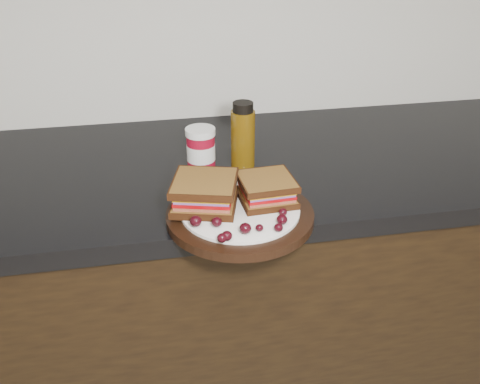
% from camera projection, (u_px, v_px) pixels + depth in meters
% --- Properties ---
extents(base_cabinets, '(3.96, 0.58, 0.86)m').
position_uv_depth(base_cabinets, '(240.00, 315.00, 1.47)').
color(base_cabinets, black).
rests_on(base_cabinets, ground_plane).
extents(countertop, '(3.98, 0.60, 0.04)m').
position_uv_depth(countertop, '(241.00, 169.00, 1.26)').
color(countertop, black).
rests_on(countertop, base_cabinets).
extents(plate, '(0.28, 0.28, 0.02)m').
position_uv_depth(plate, '(240.00, 215.00, 1.01)').
color(plate, black).
rests_on(plate, countertop).
extents(sandwich_left, '(0.15, 0.15, 0.05)m').
position_uv_depth(sandwich_left, '(205.00, 193.00, 1.01)').
color(sandwich_left, brown).
rests_on(sandwich_left, plate).
extents(sandwich_right, '(0.11, 0.11, 0.05)m').
position_uv_depth(sandwich_right, '(267.00, 189.00, 1.03)').
color(sandwich_right, brown).
rests_on(sandwich_right, plate).
extents(grape_0, '(0.02, 0.02, 0.02)m').
position_uv_depth(grape_0, '(196.00, 221.00, 0.95)').
color(grape_0, black).
rests_on(grape_0, plate).
extents(grape_1, '(0.02, 0.02, 0.02)m').
position_uv_depth(grape_1, '(217.00, 222.00, 0.95)').
color(grape_1, black).
rests_on(grape_1, plate).
extents(grape_2, '(0.02, 0.02, 0.02)m').
position_uv_depth(grape_2, '(222.00, 238.00, 0.91)').
color(grape_2, black).
rests_on(grape_2, plate).
extents(grape_3, '(0.02, 0.02, 0.02)m').
position_uv_depth(grape_3, '(227.00, 236.00, 0.91)').
color(grape_3, black).
rests_on(grape_3, plate).
extents(grape_4, '(0.02, 0.02, 0.02)m').
position_uv_depth(grape_4, '(245.00, 228.00, 0.93)').
color(grape_4, black).
rests_on(grape_4, plate).
extents(grape_5, '(0.01, 0.01, 0.01)m').
position_uv_depth(grape_5, '(259.00, 228.00, 0.94)').
color(grape_5, black).
rests_on(grape_5, plate).
extents(grape_6, '(0.02, 0.02, 0.02)m').
position_uv_depth(grape_6, '(279.00, 228.00, 0.94)').
color(grape_6, black).
rests_on(grape_6, plate).
extents(grape_7, '(0.02, 0.02, 0.02)m').
position_uv_depth(grape_7, '(282.00, 220.00, 0.96)').
color(grape_7, black).
rests_on(grape_7, plate).
extents(grape_8, '(0.02, 0.02, 0.01)m').
position_uv_depth(grape_8, '(283.00, 212.00, 0.98)').
color(grape_8, black).
rests_on(grape_8, plate).
extents(grape_9, '(0.02, 0.02, 0.02)m').
position_uv_depth(grape_9, '(267.00, 206.00, 1.00)').
color(grape_9, black).
rests_on(grape_9, plate).
extents(grape_10, '(0.02, 0.02, 0.02)m').
position_uv_depth(grape_10, '(276.00, 199.00, 1.02)').
color(grape_10, black).
rests_on(grape_10, plate).
extents(grape_11, '(0.02, 0.02, 0.02)m').
position_uv_depth(grape_11, '(266.00, 194.00, 1.04)').
color(grape_11, black).
rests_on(grape_11, plate).
extents(grape_12, '(0.02, 0.02, 0.02)m').
position_uv_depth(grape_12, '(262.00, 191.00, 1.05)').
color(grape_12, black).
rests_on(grape_12, plate).
extents(grape_13, '(0.02, 0.02, 0.02)m').
position_uv_depth(grape_13, '(202.00, 194.00, 1.04)').
color(grape_13, black).
rests_on(grape_13, plate).
extents(grape_14, '(0.02, 0.02, 0.02)m').
position_uv_depth(grape_14, '(197.00, 204.00, 1.01)').
color(grape_14, black).
rests_on(grape_14, plate).
extents(grape_15, '(0.02, 0.02, 0.02)m').
position_uv_depth(grape_15, '(207.00, 208.00, 0.99)').
color(grape_15, black).
rests_on(grape_15, plate).
extents(grape_16, '(0.02, 0.02, 0.02)m').
position_uv_depth(grape_16, '(210.00, 194.00, 1.04)').
color(grape_16, black).
rests_on(grape_16, plate).
extents(grape_17, '(0.02, 0.02, 0.02)m').
position_uv_depth(grape_17, '(204.00, 199.00, 1.02)').
color(grape_17, black).
rests_on(grape_17, plate).
extents(grape_18, '(0.02, 0.02, 0.02)m').
position_uv_depth(grape_18, '(189.00, 208.00, 0.99)').
color(grape_18, black).
rests_on(grape_18, plate).
extents(condiment_jar, '(0.08, 0.08, 0.10)m').
position_uv_depth(condiment_jar, '(201.00, 149.00, 1.19)').
color(condiment_jar, maroon).
rests_on(condiment_jar, countertop).
extents(oil_bottle, '(0.07, 0.07, 0.15)m').
position_uv_depth(oil_bottle, '(243.00, 135.00, 1.19)').
color(oil_bottle, '#503608').
rests_on(oil_bottle, countertop).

